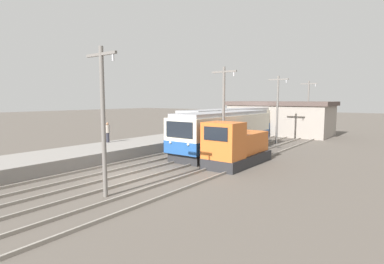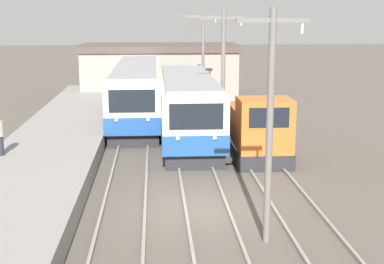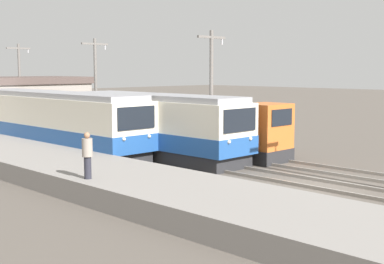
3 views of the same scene
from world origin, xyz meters
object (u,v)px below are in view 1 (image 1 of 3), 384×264
object	(u,v)px
shunting_locomotive	(236,147)
person_on_platform	(108,132)
catenary_mast_near	(103,116)
commuter_train_left	(229,127)
catenary_mast_far	(278,107)
catenary_mast_mid	(224,110)
catenary_mast_distant	(308,105)
commuter_train_center	(225,134)

from	to	relation	value
shunting_locomotive	person_on_platform	size ratio (longest dim) A/B	3.43
catenary_mast_near	person_on_platform	xyz separation A→B (m)	(-9.59, 7.47, -1.95)
commuter_train_left	catenary_mast_far	distance (m)	5.18
commuter_train_left	catenary_mast_mid	distance (m)	9.57
catenary_mast_distant	catenary_mast_near	bearing A→B (deg)	-90.00
commuter_train_left	commuter_train_center	bearing A→B (deg)	-63.41
catenary_mast_mid	person_on_platform	distance (m)	10.19
catenary_mast_distant	person_on_platform	distance (m)	25.40
person_on_platform	commuter_train_left	bearing A→B (deg)	64.61
catenary_mast_distant	commuter_train_left	bearing A→B (deg)	-109.28
commuter_train_left	catenary_mast_far	xyz separation A→B (m)	(4.31, 2.01, 2.06)
catenary_mast_mid	person_on_platform	xyz separation A→B (m)	(-9.59, -2.84, -1.95)
catenary_mast_mid	person_on_platform	world-z (taller)	catenary_mast_mid
catenary_mast_mid	shunting_locomotive	bearing A→B (deg)	-28.69
catenary_mast_far	commuter_train_left	bearing A→B (deg)	-154.99
catenary_mast_near	catenary_mast_far	distance (m)	20.61
catenary_mast_near	catenary_mast_mid	size ratio (longest dim) A/B	1.00
catenary_mast_distant	person_on_platform	world-z (taller)	catenary_mast_distant
shunting_locomotive	commuter_train_center	bearing A→B (deg)	130.46
shunting_locomotive	catenary_mast_far	xyz separation A→B (m)	(-1.49, 11.12, 2.47)
commuter_train_center	catenary_mast_mid	world-z (taller)	catenary_mast_mid
shunting_locomotive	catenary_mast_distant	distance (m)	21.62
catenary_mast_near	catenary_mast_distant	distance (m)	30.91
catenary_mast_far	catenary_mast_distant	bearing A→B (deg)	90.00
shunting_locomotive	person_on_platform	world-z (taller)	shunting_locomotive
commuter_train_left	catenary_mast_near	xyz separation A→B (m)	(4.31, -18.60, 2.06)
commuter_train_center	shunting_locomotive	xyz separation A→B (m)	(3.00, -3.52, -0.39)
commuter_train_left	catenary_mast_mid	world-z (taller)	catenary_mast_mid
commuter_train_left	shunting_locomotive	bearing A→B (deg)	-57.52
commuter_train_center	catenary_mast_far	xyz separation A→B (m)	(1.51, 7.60, 2.07)
commuter_train_left	shunting_locomotive	size ratio (longest dim) A/B	2.58
commuter_train_left	catenary_mast_far	size ratio (longest dim) A/B	2.23
catenary_mast_near	commuter_train_center	bearing A→B (deg)	96.61
commuter_train_left	shunting_locomotive	world-z (taller)	commuter_train_left
catenary_mast_far	shunting_locomotive	bearing A→B (deg)	-82.36
commuter_train_center	catenary_mast_distant	size ratio (longest dim) A/B	1.77
commuter_train_center	catenary_mast_mid	distance (m)	3.72
commuter_train_left	catenary_mast_mid	size ratio (longest dim) A/B	2.23
catenary_mast_far	person_on_platform	size ratio (longest dim) A/B	3.97
commuter_train_left	catenary_mast_near	bearing A→B (deg)	-76.96
catenary_mast_near	person_on_platform	size ratio (longest dim) A/B	3.97
catenary_mast_far	catenary_mast_distant	world-z (taller)	same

